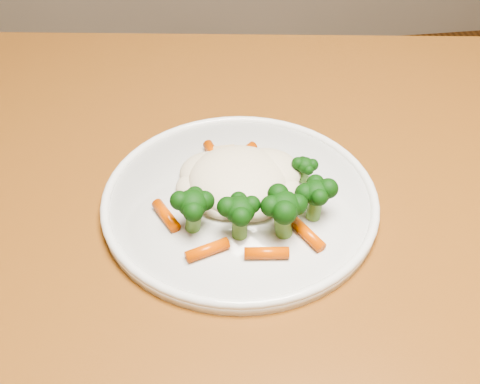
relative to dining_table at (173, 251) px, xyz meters
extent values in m
plane|color=brown|center=(-0.08, 0.21, -0.64)|extent=(3.00, 3.00, 0.00)
cube|color=brown|center=(0.00, 0.00, 0.09)|extent=(1.23, 0.92, 0.04)
cube|color=brown|center=(0.55, 0.23, -0.29)|extent=(0.07, 0.07, 0.71)
cylinder|color=white|center=(0.08, -0.04, 0.11)|extent=(0.30, 0.30, 0.01)
ellipsoid|color=beige|center=(0.08, -0.03, 0.14)|extent=(0.13, 0.12, 0.05)
ellipsoid|color=black|center=(0.03, -0.08, 0.14)|extent=(0.05, 0.05, 0.04)
ellipsoid|color=black|center=(0.07, -0.10, 0.14)|extent=(0.05, 0.05, 0.04)
ellipsoid|color=black|center=(0.12, -0.10, 0.14)|extent=(0.05, 0.05, 0.05)
ellipsoid|color=black|center=(0.15, -0.08, 0.14)|extent=(0.05, 0.05, 0.04)
ellipsoid|color=black|center=(0.16, -0.02, 0.13)|extent=(0.03, 0.03, 0.03)
cylinder|color=#F05905|center=(0.06, 0.03, 0.13)|extent=(0.02, 0.04, 0.01)
cylinder|color=#F05905|center=(0.09, 0.03, 0.13)|extent=(0.04, 0.04, 0.01)
cylinder|color=#F05905|center=(0.13, 0.00, 0.13)|extent=(0.05, 0.03, 0.01)
cylinder|color=#F05905|center=(0.00, -0.06, 0.13)|extent=(0.03, 0.05, 0.01)
cylinder|color=#F05905|center=(0.04, -0.12, 0.13)|extent=(0.05, 0.03, 0.01)
cylinder|color=#F05905|center=(0.09, -0.13, 0.13)|extent=(0.04, 0.02, 0.01)
cylinder|color=#F05905|center=(0.14, -0.11, 0.13)|extent=(0.03, 0.05, 0.01)
ellipsoid|color=brown|center=(0.09, -0.03, 0.14)|extent=(0.02, 0.02, 0.02)
ellipsoid|color=brown|center=(0.11, -0.04, 0.14)|extent=(0.03, 0.03, 0.02)
ellipsoid|color=brown|center=(0.06, -0.04, 0.14)|extent=(0.02, 0.02, 0.01)
cube|color=tan|center=(0.07, 0.01, 0.14)|extent=(0.03, 0.02, 0.01)
cube|color=tan|center=(0.10, 0.01, 0.14)|extent=(0.02, 0.02, 0.01)
cube|color=tan|center=(0.05, -0.01, 0.14)|extent=(0.02, 0.02, 0.01)
camera|label=1|loc=(0.01, -0.52, 0.56)|focal=45.00mm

